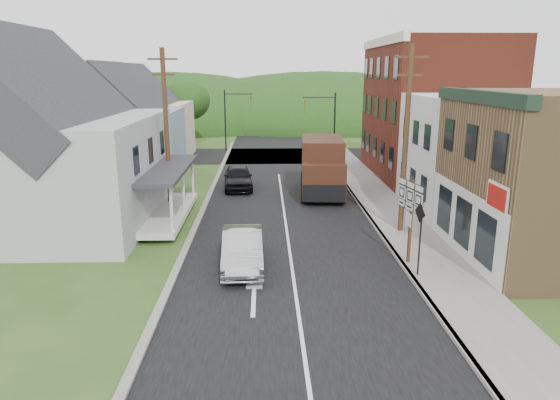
{
  "coord_description": "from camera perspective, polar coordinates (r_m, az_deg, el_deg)",
  "views": [
    {
      "loc": [
        -1.07,
        -19.82,
        7.77
      ],
      "look_at": [
        -0.41,
        1.69,
        2.2
      ],
      "focal_mm": 32.0,
      "sensor_mm": 36.0,
      "label": 1
    }
  ],
  "objects": [
    {
      "name": "forested_ridge",
      "position": [
        75.23,
        -0.95,
        8.58
      ],
      "size": [
        90.0,
        30.0,
        16.0
      ],
      "primitive_type": "ellipsoid",
      "color": "black",
      "rests_on": "ground"
    },
    {
      "name": "storefront_red",
      "position": [
        38.94,
        17.02,
        9.81
      ],
      "size": [
        8.0,
        12.0,
        10.0
      ],
      "primitive_type": "cube",
      "color": "maroon",
      "rests_on": "ground"
    },
    {
      "name": "curb_right",
      "position": [
        29.41,
        9.32,
        -0.86
      ],
      "size": [
        0.2,
        55.0,
        0.15
      ],
      "primitive_type": "cube",
      "color": "slate",
      "rests_on": "ground"
    },
    {
      "name": "house_gray",
      "position": [
        28.26,
        -24.64,
        6.01
      ],
      "size": [
        10.2,
        12.24,
        8.35
      ],
      "color": "#ACB0B2",
      "rests_on": "ground"
    },
    {
      "name": "road",
      "position": [
        30.83,
        0.28,
        -0.09
      ],
      "size": [
        9.0,
        90.0,
        0.02
      ],
      "primitive_type": "cube",
      "color": "black",
      "rests_on": "ground"
    },
    {
      "name": "house_blue",
      "position": [
        38.35,
        -16.92,
        7.79
      ],
      "size": [
        7.14,
        8.16,
        7.28
      ],
      "color": "#7F90AE",
      "rests_on": "ground"
    },
    {
      "name": "utility_pole_left",
      "position": [
        28.51,
        -12.85,
        7.88
      ],
      "size": [
        1.6,
        0.26,
        9.0
      ],
      "color": "#472D19",
      "rests_on": "ground"
    },
    {
      "name": "tree_left_d",
      "position": [
        52.5,
        -10.65,
        11.11
      ],
      "size": [
        4.8,
        4.8,
        6.94
      ],
      "color": "#382616",
      "rests_on": "ground"
    },
    {
      "name": "utility_pole_right",
      "position": [
        24.45,
        14.18,
        6.76
      ],
      "size": [
        1.6,
        0.26,
        9.0
      ],
      "color": "#472D19",
      "rests_on": "ground"
    },
    {
      "name": "warning_sign",
      "position": [
        19.57,
        15.72,
        -3.21
      ],
      "size": [
        0.19,
        0.79,
        2.89
      ],
      "rotation": [
        0.0,
        0.0,
        0.19
      ],
      "color": "black",
      "rests_on": "sidewalk_right"
    },
    {
      "name": "dark_sedan",
      "position": [
        33.98,
        -4.82,
        2.6
      ],
      "size": [
        2.21,
        4.75,
        1.58
      ],
      "primitive_type": "imported",
      "rotation": [
        0.0,
        0.0,
        0.08
      ],
      "color": "black",
      "rests_on": "ground"
    },
    {
      "name": "delivery_van",
      "position": [
        32.2,
        4.85,
        3.8
      ],
      "size": [
        3.04,
        6.58,
        3.59
      ],
      "rotation": [
        0.0,
        0.0,
        -0.07
      ],
      "color": "#32180E",
      "rests_on": "ground"
    },
    {
      "name": "curb_left",
      "position": [
        29.09,
        -8.77,
        -1.03
      ],
      "size": [
        0.3,
        55.0,
        0.12
      ],
      "primitive_type": "cube",
      "color": "slate",
      "rests_on": "ground"
    },
    {
      "name": "route_sign_cluster",
      "position": [
        20.66,
        14.67,
        -1.09
      ],
      "size": [
        0.47,
        1.94,
        3.45
      ],
      "rotation": [
        0.0,
        0.0,
        0.2
      ],
      "color": "#472D19",
      "rests_on": "sidewalk_right"
    },
    {
      "name": "cross_road",
      "position": [
        47.47,
        -0.45,
        5.09
      ],
      "size": [
        60.0,
        9.0,
        0.02
      ],
      "primitive_type": "cube",
      "color": "black",
      "rests_on": "ground"
    },
    {
      "name": "tree_left_b",
      "position": [
        35.7,
        -28.57,
        8.13
      ],
      "size": [
        4.8,
        4.8,
        6.94
      ],
      "color": "#382616",
      "rests_on": "ground"
    },
    {
      "name": "tree_left_c",
      "position": [
        43.71,
        -26.47,
        10.62
      ],
      "size": [
        5.8,
        5.8,
        8.41
      ],
      "color": "#382616",
      "rests_on": "ground"
    },
    {
      "name": "house_cream",
      "position": [
        47.17,
        -14.72,
        9.08
      ],
      "size": [
        7.14,
        8.16,
        7.28
      ],
      "color": "beige",
      "rests_on": "ground"
    },
    {
      "name": "traffic_signal_left",
      "position": [
        50.58,
        -5.5,
        9.89
      ],
      "size": [
        2.87,
        0.2,
        6.0
      ],
      "color": "black",
      "rests_on": "ground"
    },
    {
      "name": "ground",
      "position": [
        21.31,
        1.25,
        -6.87
      ],
      "size": [
        120.0,
        120.0,
        0.0
      ],
      "primitive_type": "plane",
      "color": "#2D4719",
      "rests_on": "ground"
    },
    {
      "name": "silver_sedan",
      "position": [
        20.4,
        -4.31,
        -5.65
      ],
      "size": [
        1.79,
        4.65,
        1.51
      ],
      "primitive_type": "imported",
      "rotation": [
        0.0,
        0.0,
        0.04
      ],
      "color": "#B0B0B5",
      "rests_on": "ground"
    },
    {
      "name": "storefront_white",
      "position": [
        30.33,
        22.42,
        4.84
      ],
      "size": [
        8.0,
        7.0,
        6.5
      ],
      "primitive_type": "cube",
      "color": "silver",
      "rests_on": "ground"
    },
    {
      "name": "traffic_signal_right",
      "position": [
        43.84,
        5.35,
        9.19
      ],
      "size": [
        2.87,
        0.2,
        6.0
      ],
      "color": "black",
      "rests_on": "ground"
    },
    {
      "name": "sidewalk_right",
      "position": [
        29.69,
        11.88,
        -0.83
      ],
      "size": [
        2.8,
        55.0,
        0.15
      ],
      "primitive_type": "cube",
      "color": "slate",
      "rests_on": "ground"
    }
  ]
}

